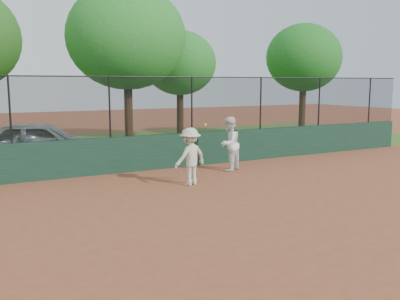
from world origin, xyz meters
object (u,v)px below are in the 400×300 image
parked_car (41,144)px  tree_2 (127,37)px  tree_4 (304,58)px  player_second (229,144)px  tree_3 (180,63)px  player_main (190,157)px

parked_car → tree_2: (3.96, 1.91, 4.06)m
parked_car → tree_4: 14.13m
player_second → tree_3: (2.16, 8.35, 3.05)m
parked_car → tree_3: size_ratio=0.85×
tree_2 → tree_3: tree_2 is taller
tree_2 → player_main: bearing=-94.8°
tree_3 → tree_4: (5.92, -2.71, 0.29)m
player_main → player_second: bearing=31.2°
player_main → tree_2: 8.18m
tree_2 → parked_car: bearing=-154.3°
parked_car → tree_4: tree_4 is taller
player_main → tree_3: bearing=66.0°
tree_3 → player_main: bearing=-114.0°
parked_car → player_main: (3.36, -5.18, 0.02)m
parked_car → tree_3: bearing=-41.5°
parked_car → player_second: 6.74m
tree_3 → parked_car: bearing=-149.7°
player_second → tree_4: 10.41m
player_second → tree_4: tree_4 is taller
player_second → tree_4: size_ratio=0.30×
player_second → tree_3: 9.15m
parked_car → tree_3: tree_3 is taller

